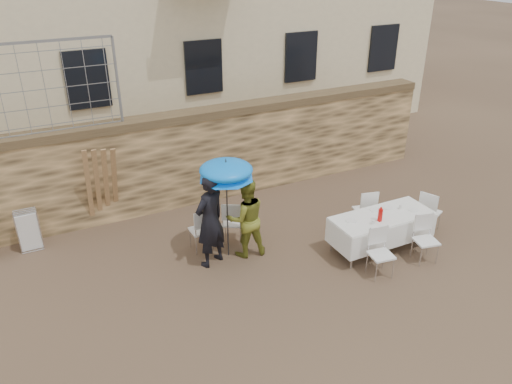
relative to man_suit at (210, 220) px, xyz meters
name	(u,v)px	position (x,y,z in m)	size (l,w,h in m)	color
ground	(294,326)	(0.52, -2.30, -0.96)	(80.00, 80.00, 0.00)	brown
stone_wall	(188,159)	(0.52, 2.70, 0.14)	(13.00, 0.50, 2.20)	olive
chain_link_fence	(34,90)	(-2.48, 2.70, 2.14)	(3.20, 0.06, 1.80)	gray
man_suit	(210,220)	(0.00, 0.00, 0.00)	(0.70, 0.46, 1.92)	black
woman_dress	(246,218)	(0.75, 0.00, -0.14)	(0.80, 0.62, 1.64)	#A2A733
umbrella	(226,173)	(0.40, 0.10, 0.86)	(1.05, 1.05, 1.93)	#3F3F44
couple_chair_left	(201,229)	(0.00, 0.55, -0.48)	(0.48, 0.48, 0.96)	white
couple_chair_right	(233,221)	(0.70, 0.55, -0.48)	(0.48, 0.48, 0.96)	white
banquet_table	(382,217)	(3.29, -1.04, -0.23)	(2.10, 0.85, 0.78)	white
soda_bottle	(380,215)	(3.09, -1.19, -0.06)	(0.09, 0.09, 0.26)	red
table_chair_front_left	(381,254)	(2.69, -1.79, -0.48)	(0.48, 0.48, 0.96)	white
table_chair_front_right	(426,240)	(3.79, -1.79, -0.48)	(0.48, 0.48, 0.96)	white
table_chair_back	(365,209)	(3.49, -0.24, -0.48)	(0.48, 0.48, 0.96)	white
table_chair_side	(430,211)	(4.69, -0.94, -0.48)	(0.48, 0.48, 0.96)	white
chair_stack_right	(28,227)	(-3.13, 2.21, -0.50)	(0.46, 0.40, 0.92)	white
wood_planks	(104,187)	(-1.53, 2.28, 0.04)	(0.70, 0.20, 2.00)	#A37749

